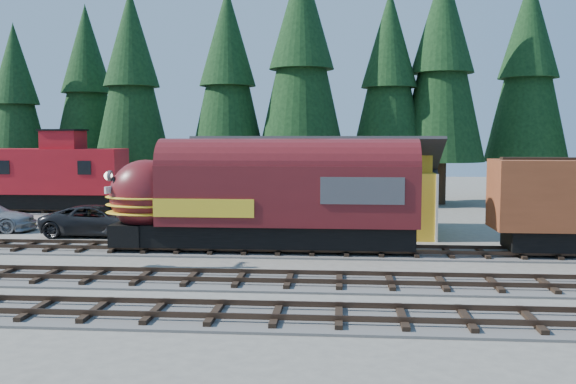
# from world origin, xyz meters

# --- Properties ---
(ground) EXTENTS (120.00, 120.00, 0.00)m
(ground) POSITION_xyz_m (0.00, 0.00, 0.00)
(ground) COLOR #6B665B
(ground) RESTS_ON ground
(track_siding) EXTENTS (68.00, 3.20, 0.33)m
(track_siding) POSITION_xyz_m (10.00, 4.00, 0.06)
(track_siding) COLOR #4C4947
(track_siding) RESTS_ON ground
(track_spur) EXTENTS (32.00, 3.20, 0.33)m
(track_spur) POSITION_xyz_m (-10.00, 18.00, 0.06)
(track_spur) COLOR #4C4947
(track_spur) RESTS_ON ground
(depot) EXTENTS (12.80, 7.00, 5.30)m
(depot) POSITION_xyz_m (-0.00, 10.50, 2.96)
(depot) COLOR gold
(depot) RESTS_ON ground
(conifer_backdrop) EXTENTS (79.30, 22.37, 16.41)m
(conifer_backdrop) POSITION_xyz_m (5.63, 24.83, 9.82)
(conifer_backdrop) COLOR black
(conifer_backdrop) RESTS_ON ground
(locomotive) EXTENTS (14.27, 2.84, 3.88)m
(locomotive) POSITION_xyz_m (-2.64, 4.00, 2.30)
(locomotive) COLOR black
(locomotive) RESTS_ON ground
(caboose) EXTENTS (10.20, 2.96, 5.31)m
(caboose) POSITION_xyz_m (-18.71, 18.00, 2.63)
(caboose) COLOR black
(caboose) RESTS_ON ground
(pickup_truck_a) EXTENTS (5.87, 2.76, 1.62)m
(pickup_truck_a) POSITION_xyz_m (-11.57, 8.17, 0.81)
(pickup_truck_a) COLOR black
(pickup_truck_a) RESTS_ON ground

